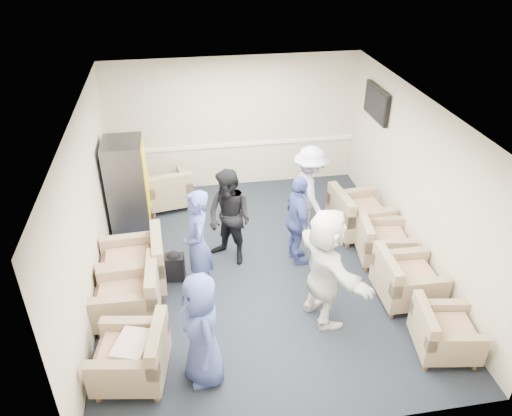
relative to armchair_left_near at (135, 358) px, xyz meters
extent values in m
plane|color=black|center=(1.89, 1.92, -0.34)|extent=(6.00, 6.00, 0.00)
plane|color=silver|center=(1.89, 1.92, 2.36)|extent=(6.00, 6.00, 0.00)
cube|color=beige|center=(1.89, 4.92, 1.01)|extent=(5.00, 0.02, 2.70)
cube|color=beige|center=(1.89, -1.08, 1.01)|extent=(5.00, 0.02, 2.70)
cube|color=beige|center=(-0.61, 1.92, 1.01)|extent=(0.02, 6.00, 2.70)
cube|color=beige|center=(4.39, 1.92, 1.01)|extent=(0.02, 6.00, 2.70)
cube|color=white|center=(1.89, 4.90, 0.56)|extent=(4.98, 0.04, 0.06)
cube|color=black|center=(4.33, 3.72, 1.71)|extent=(0.07, 1.00, 0.58)
cube|color=black|center=(4.29, 3.72, 1.71)|extent=(0.01, 0.92, 0.50)
cube|color=#52515A|center=(4.37, 3.72, 1.56)|extent=(0.04, 0.10, 0.25)
cube|color=#8D775B|center=(-0.06, 0.01, -0.08)|extent=(0.98, 0.98, 0.28)
cube|color=#A87A5C|center=(-0.06, 0.01, 0.11)|extent=(0.68, 0.64, 0.10)
cube|color=#8D775B|center=(0.29, -0.05, 0.26)|extent=(0.28, 0.87, 0.40)
cube|color=#8D775B|center=(-0.15, 1.14, -0.07)|extent=(0.93, 0.93, 0.30)
cube|color=#A87A5C|center=(-0.15, 1.14, 0.14)|extent=(0.64, 0.60, 0.11)
cube|color=#8D775B|center=(0.22, 1.13, 0.29)|extent=(0.17, 0.90, 0.42)
cube|color=#8D775B|center=(-0.10, 1.79, -0.05)|extent=(0.99, 0.99, 0.31)
cube|color=#A87A5C|center=(-0.10, 1.79, 0.16)|extent=(0.68, 0.64, 0.11)
cube|color=#8D775B|center=(0.29, 1.81, 0.33)|extent=(0.20, 0.95, 0.45)
cube|color=#8D775B|center=(3.97, -0.22, -0.11)|extent=(0.88, 0.88, 0.25)
cube|color=#A87A5C|center=(3.97, -0.22, 0.06)|extent=(0.60, 0.57, 0.09)
cube|color=#8D775B|center=(3.65, -0.17, 0.20)|extent=(0.25, 0.78, 0.36)
cube|color=#8D775B|center=(3.91, 0.83, -0.08)|extent=(0.88, 0.88, 0.28)
cube|color=#A87A5C|center=(3.91, 0.83, 0.11)|extent=(0.61, 0.57, 0.10)
cube|color=#8D775B|center=(3.55, 0.84, 0.26)|extent=(0.16, 0.86, 0.40)
cube|color=#8D775B|center=(3.94, 1.85, -0.09)|extent=(0.92, 0.92, 0.27)
cube|color=#A87A5C|center=(3.94, 1.85, 0.09)|extent=(0.63, 0.60, 0.10)
cube|color=#8D775B|center=(3.61, 1.90, 0.23)|extent=(0.25, 0.82, 0.38)
cube|color=#8D775B|center=(3.82, 2.66, -0.06)|extent=(1.01, 1.01, 0.30)
cube|color=#A87A5C|center=(3.82, 2.66, 0.15)|extent=(0.70, 0.66, 0.11)
cube|color=#8D775B|center=(3.44, 2.62, 0.31)|extent=(0.24, 0.93, 0.43)
cube|color=#8D775B|center=(0.45, 4.24, -0.08)|extent=(1.00, 1.00, 0.28)
cube|color=#A87A5C|center=(0.45, 4.24, 0.12)|extent=(0.66, 0.69, 0.10)
cube|color=#8D775B|center=(0.51, 3.89, 0.27)|extent=(0.87, 0.29, 0.41)
cube|color=#52515A|center=(-0.21, 3.58, 0.50)|extent=(0.67, 0.80, 1.69)
cube|color=orange|center=(0.13, 3.58, 0.59)|extent=(0.02, 0.68, 1.35)
cube|color=black|center=(0.13, 3.58, -0.12)|extent=(0.02, 0.40, 0.11)
cube|color=black|center=(0.52, 1.89, -0.12)|extent=(0.33, 0.25, 0.43)
sphere|color=black|center=(0.52, 1.89, 0.07)|extent=(0.22, 0.22, 0.22)
cube|color=silver|center=(-0.01, 0.01, 0.18)|extent=(0.53, 0.60, 0.15)
imported|color=#39478A|center=(0.83, -0.12, 0.44)|extent=(0.67, 0.86, 1.56)
imported|color=#39478A|center=(0.89, 1.51, 0.53)|extent=(0.45, 0.66, 1.74)
imported|color=black|center=(1.45, 2.24, 0.48)|extent=(1.00, 1.00, 1.64)
imported|color=silver|center=(2.92, 2.83, 0.49)|extent=(0.71, 1.13, 1.67)
imported|color=#39478A|center=(2.52, 2.03, 0.44)|extent=(0.45, 0.94, 1.56)
imported|color=white|center=(2.56, 0.66, 0.55)|extent=(0.92, 1.73, 1.78)
camera|label=1|loc=(0.74, -4.46, 4.70)|focal=35.00mm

